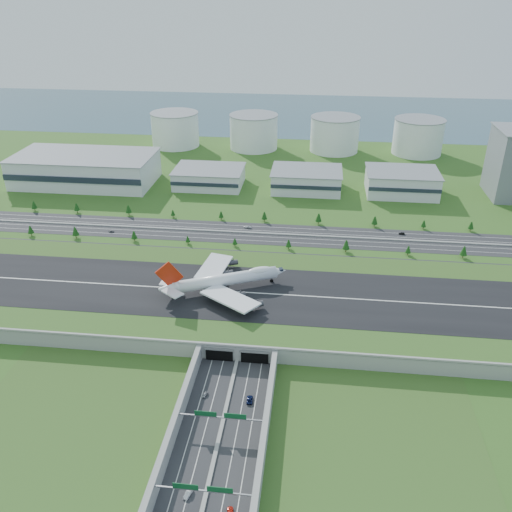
# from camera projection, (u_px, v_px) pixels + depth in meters

# --- Properties ---
(ground) EXTENTS (1200.00, 1200.00, 0.00)m
(ground) POSITION_uv_depth(u_px,v_px,m) (250.00, 305.00, 303.80)
(ground) COLOR #345C1C
(ground) RESTS_ON ground
(airfield_deck) EXTENTS (520.00, 100.00, 9.20)m
(airfield_deck) POSITION_uv_depth(u_px,v_px,m) (250.00, 299.00, 301.82)
(airfield_deck) COLOR gray
(airfield_deck) RESTS_ON ground
(underpass_road) EXTENTS (38.80, 120.40, 8.00)m
(underpass_road) POSITION_uv_depth(u_px,v_px,m) (219.00, 432.00, 214.54)
(underpass_road) COLOR #28282B
(underpass_road) RESTS_ON ground
(sign_gantry_near) EXTENTS (38.70, 0.70, 9.80)m
(sign_gantry_near) POSITION_uv_depth(u_px,v_px,m) (220.00, 418.00, 216.78)
(sign_gantry_near) COLOR gray
(sign_gantry_near) RESTS_ON ground
(sign_gantry_far) EXTENTS (38.70, 0.70, 9.80)m
(sign_gantry_far) POSITION_uv_depth(u_px,v_px,m) (203.00, 491.00, 185.92)
(sign_gantry_far) COLOR gray
(sign_gantry_far) RESTS_ON ground
(north_expressway) EXTENTS (560.00, 36.00, 0.12)m
(north_expressway) POSITION_uv_depth(u_px,v_px,m) (267.00, 234.00, 387.55)
(north_expressway) COLOR #28282B
(north_expressway) RESTS_ON ground
(tree_row) EXTENTS (506.27, 48.71, 8.49)m
(tree_row) POSITION_uv_depth(u_px,v_px,m) (263.00, 228.00, 385.81)
(tree_row) COLOR #3D2819
(tree_row) RESTS_ON ground
(hangar_west) EXTENTS (120.00, 60.00, 25.00)m
(hangar_west) POSITION_uv_depth(u_px,v_px,m) (86.00, 169.00, 478.56)
(hangar_west) COLOR silver
(hangar_west) RESTS_ON ground
(hangar_mid_a) EXTENTS (58.00, 42.00, 15.00)m
(hangar_mid_a) POSITION_uv_depth(u_px,v_px,m) (209.00, 177.00, 474.03)
(hangar_mid_a) COLOR silver
(hangar_mid_a) RESTS_ON ground
(hangar_mid_b) EXTENTS (58.00, 42.00, 17.00)m
(hangar_mid_b) POSITION_uv_depth(u_px,v_px,m) (306.00, 180.00, 464.89)
(hangar_mid_b) COLOR silver
(hangar_mid_b) RESTS_ON ground
(hangar_mid_c) EXTENTS (58.00, 42.00, 19.00)m
(hangar_mid_c) POSITION_uv_depth(u_px,v_px,m) (401.00, 182.00, 456.26)
(hangar_mid_c) COLOR silver
(hangar_mid_c) RESTS_ON ground
(fuel_tank_a) EXTENTS (50.00, 50.00, 35.00)m
(fuel_tank_a) POSITION_uv_depth(u_px,v_px,m) (175.00, 130.00, 581.38)
(fuel_tank_a) COLOR white
(fuel_tank_a) RESTS_ON ground
(fuel_tank_b) EXTENTS (50.00, 50.00, 35.00)m
(fuel_tank_b) POSITION_uv_depth(u_px,v_px,m) (254.00, 132.00, 572.70)
(fuel_tank_b) COLOR white
(fuel_tank_b) RESTS_ON ground
(fuel_tank_c) EXTENTS (50.00, 50.00, 35.00)m
(fuel_tank_c) POSITION_uv_depth(u_px,v_px,m) (335.00, 134.00, 564.02)
(fuel_tank_c) COLOR white
(fuel_tank_c) RESTS_ON ground
(fuel_tank_d) EXTENTS (50.00, 50.00, 35.00)m
(fuel_tank_d) POSITION_uv_depth(u_px,v_px,m) (418.00, 137.00, 555.33)
(fuel_tank_d) COLOR white
(fuel_tank_d) RESTS_ON ground
(bay_water) EXTENTS (1200.00, 260.00, 0.06)m
(bay_water) POSITION_uv_depth(u_px,v_px,m) (295.00, 113.00, 727.08)
(bay_water) COLOR #355566
(bay_water) RESTS_ON ground
(boeing_747) EXTENTS (69.23, 63.89, 22.92)m
(boeing_747) POSITION_uv_depth(u_px,v_px,m) (224.00, 280.00, 300.24)
(boeing_747) COLOR white
(boeing_747) RESTS_ON airfield_deck
(car_0) EXTENTS (2.73, 4.22, 1.34)m
(car_0) POSITION_uv_depth(u_px,v_px,m) (205.00, 394.00, 237.87)
(car_0) COLOR #A8A8AC
(car_0) RESTS_ON ground
(car_1) EXTENTS (3.02, 5.19, 1.62)m
(car_1) POSITION_uv_depth(u_px,v_px,m) (188.00, 493.00, 192.22)
(car_1) COLOR white
(car_1) RESTS_ON ground
(car_2) EXTENTS (2.94, 5.82, 1.58)m
(car_2) POSITION_uv_depth(u_px,v_px,m) (250.00, 400.00, 234.85)
(car_2) COLOR #0B143B
(car_2) RESTS_ON ground
(car_4) EXTENTS (4.10, 1.97, 1.35)m
(car_4) POSITION_uv_depth(u_px,v_px,m) (111.00, 231.00, 389.71)
(car_4) COLOR #58585D
(car_4) RESTS_ON ground
(car_5) EXTENTS (4.23, 1.48, 1.39)m
(car_5) POSITION_uv_depth(u_px,v_px,m) (402.00, 233.00, 386.39)
(car_5) COLOR black
(car_5) RESTS_ON ground
(car_7) EXTENTS (5.81, 3.23, 1.59)m
(car_7) POSITION_uv_depth(u_px,v_px,m) (247.00, 227.00, 396.19)
(car_7) COLOR silver
(car_7) RESTS_ON ground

